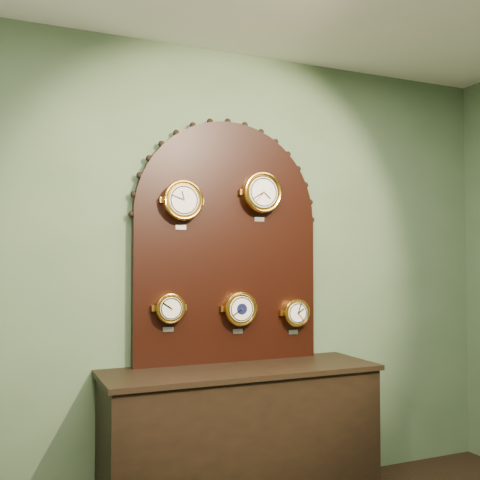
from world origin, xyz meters
name	(u,v)px	position (x,y,z in m)	size (l,w,h in m)	color
wall_back	(225,270)	(0.00, 2.50, 1.40)	(4.00, 4.00, 0.00)	#4E6545
shop_counter	(241,442)	(0.00, 2.23, 0.40)	(1.60, 0.50, 0.80)	black
display_board	(228,234)	(0.00, 2.45, 1.63)	(1.26, 0.06, 1.53)	black
roman_clock	(183,201)	(-0.32, 2.38, 1.82)	(0.24, 0.08, 0.29)	gold
arabic_clock	(262,193)	(0.20, 2.38, 1.89)	(0.26, 0.08, 0.31)	gold
hygrometer	(170,308)	(-0.39, 2.38, 1.18)	(0.18, 0.08, 0.23)	gold
barometer	(240,309)	(0.06, 2.38, 1.16)	(0.21, 0.08, 0.26)	gold
tide_clock	(296,313)	(0.45, 2.38, 1.12)	(0.18, 0.08, 0.23)	gold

